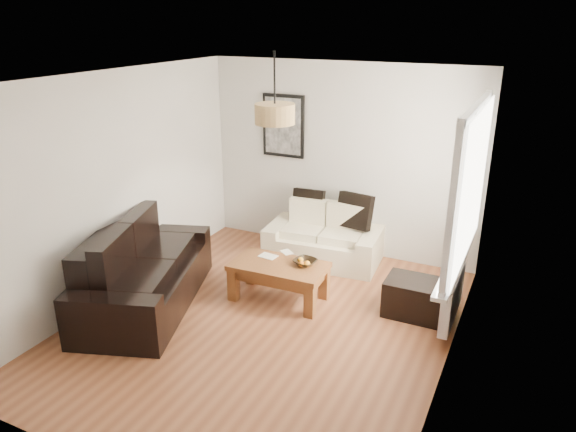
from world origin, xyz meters
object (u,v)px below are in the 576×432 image
at_px(loveseat_cream, 324,235).
at_px(sofa_leather, 144,269).
at_px(coffee_table, 279,281).
at_px(ottoman, 418,298).

xyz_separation_m(loveseat_cream, sofa_leather, (-1.39, -1.97, 0.08)).
bearing_deg(coffee_table, sofa_leather, -150.04).
relative_size(loveseat_cream, ottoman, 2.07).
distance_m(sofa_leather, coffee_table, 1.55).
xyz_separation_m(loveseat_cream, ottoman, (1.49, -0.87, -0.17)).
xyz_separation_m(sofa_leather, coffee_table, (1.33, 0.76, -0.22)).
height_order(loveseat_cream, sofa_leather, sofa_leather).
relative_size(loveseat_cream, sofa_leather, 0.72).
distance_m(coffee_table, ottoman, 1.59).
relative_size(loveseat_cream, coffee_table, 1.36).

